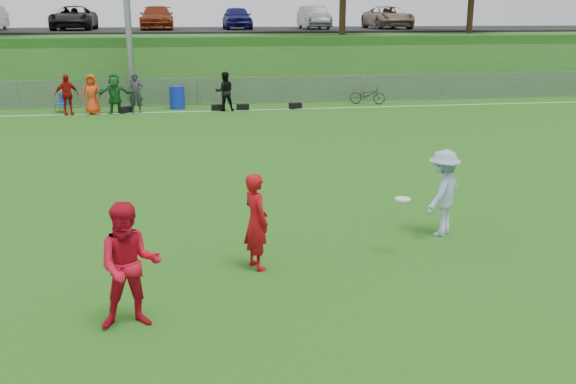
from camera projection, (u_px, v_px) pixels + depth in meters
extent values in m
plane|color=#205B13|center=(237.00, 268.00, 10.98)|extent=(120.00, 120.00, 0.00)
cube|color=white|center=(200.00, 111.00, 28.06)|extent=(60.00, 0.10, 0.01)
cube|color=gray|center=(198.00, 92.00, 29.79)|extent=(58.00, 0.02, 1.20)
cube|color=gray|center=(197.00, 78.00, 29.61)|extent=(58.00, 0.04, 0.04)
cube|color=#245618|center=(191.00, 56.00, 39.98)|extent=(120.00, 18.00, 3.00)
cube|color=black|center=(190.00, 30.00, 41.46)|extent=(120.00, 12.00, 0.10)
imported|color=black|center=(74.00, 18.00, 39.17)|extent=(2.39, 5.18, 1.44)
imported|color=maroon|center=(157.00, 18.00, 39.98)|extent=(2.02, 4.96, 1.44)
imported|color=navy|center=(237.00, 18.00, 40.78)|extent=(1.70, 4.23, 1.44)
imported|color=slate|center=(314.00, 18.00, 41.58)|extent=(1.52, 4.37, 1.44)
imported|color=gray|center=(388.00, 17.00, 42.38)|extent=(2.39, 5.18, 1.44)
imported|color=#A4110B|center=(67.00, 95.00, 26.94)|extent=(1.08, 0.77, 1.69)
imported|color=#F24416|center=(92.00, 94.00, 27.10)|extent=(0.84, 0.56, 1.69)
imported|color=#1B6625|center=(115.00, 94.00, 27.25)|extent=(1.59, 0.57, 1.69)
imported|color=#2D2E30|center=(136.00, 93.00, 27.40)|extent=(0.63, 0.42, 1.69)
imported|color=black|center=(225.00, 91.00, 28.01)|extent=(0.85, 0.67, 1.69)
cube|color=black|center=(125.00, 110.00, 27.61)|extent=(0.62, 0.53, 0.26)
cube|color=black|center=(218.00, 108.00, 28.24)|extent=(0.55, 0.28, 0.26)
cube|color=black|center=(243.00, 107.00, 28.42)|extent=(0.56, 0.30, 0.26)
cube|color=black|center=(295.00, 106.00, 28.80)|extent=(0.58, 0.35, 0.26)
imported|color=#B00C12|center=(256.00, 221.00, 10.78)|extent=(0.58, 0.71, 1.66)
imported|color=red|center=(130.00, 266.00, 8.73)|extent=(0.91, 0.73, 1.80)
imported|color=#9AB4D6|center=(443.00, 193.00, 12.42)|extent=(1.22, 1.21, 1.69)
cylinder|color=white|center=(403.00, 199.00, 11.30)|extent=(0.29, 0.29, 0.03)
cylinder|color=#102AB1|center=(177.00, 97.00, 28.69)|extent=(0.68, 0.68, 1.01)
cube|color=#0F43A6|center=(61.00, 104.00, 27.77)|extent=(0.58, 0.58, 0.04)
cube|color=#0F43A6|center=(64.00, 98.00, 27.91)|extent=(0.42, 0.20, 0.44)
imported|color=#2E2F31|center=(368.00, 95.00, 30.15)|extent=(1.76, 1.10, 0.87)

